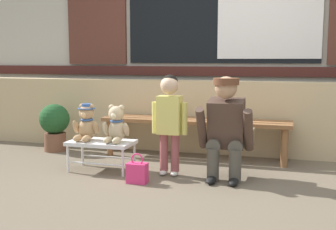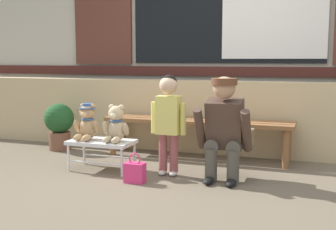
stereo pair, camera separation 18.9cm
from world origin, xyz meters
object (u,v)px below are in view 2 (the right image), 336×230
object	(u,v)px
teddy_bear_with_hat	(87,122)
potted_plant	(59,124)
teddy_bear_plain	(116,125)
small_display_bench	(102,144)
adult_crouching	(225,128)
handbag_on_ground	(135,172)
wooden_bench_long	(197,125)
child_standing	(168,114)

from	to	relation	value
teddy_bear_with_hat	potted_plant	distance (m)	1.05
teddy_bear_plain	teddy_bear_with_hat	bearing A→B (deg)	179.87
teddy_bear_plain	potted_plant	bearing A→B (deg)	148.17
small_display_bench	adult_crouching	size ratio (longest dim) A/B	0.67
adult_crouching	potted_plant	distance (m)	2.28
adult_crouching	handbag_on_ground	size ratio (longest dim) A/B	3.49
wooden_bench_long	teddy_bear_plain	xyz separation A→B (m)	(-0.60, -0.80, 0.09)
adult_crouching	handbag_on_ground	bearing A→B (deg)	-155.40
teddy_bear_with_hat	teddy_bear_plain	distance (m)	0.32
child_standing	potted_plant	xyz separation A→B (m)	(-1.63, 0.65, -0.27)
wooden_bench_long	potted_plant	bearing A→B (deg)	-176.15
teddy_bear_plain	child_standing	distance (m)	0.55
adult_crouching	potted_plant	bearing A→B (deg)	163.57
teddy_bear_plain	adult_crouching	size ratio (longest dim) A/B	0.38
potted_plant	teddy_bear_with_hat	bearing A→B (deg)	-41.15
child_standing	handbag_on_ground	world-z (taller)	child_standing
small_display_bench	child_standing	distance (m)	0.77
teddy_bear_with_hat	handbag_on_ground	size ratio (longest dim) A/B	1.34
potted_plant	handbag_on_ground	bearing A→B (deg)	-34.50
potted_plant	child_standing	bearing A→B (deg)	-21.63
potted_plant	wooden_bench_long	bearing A→B (deg)	3.85
wooden_bench_long	teddy_bear_with_hat	xyz separation A→B (m)	(-0.92, -0.80, 0.10)
adult_crouching	handbag_on_ground	xyz separation A→B (m)	(-0.75, -0.34, -0.38)
teddy_bear_plain	child_standing	bearing A→B (deg)	3.89
wooden_bench_long	child_standing	distance (m)	0.80
teddy_bear_plain	handbag_on_ground	world-z (taller)	teddy_bear_plain
wooden_bench_long	small_display_bench	size ratio (longest dim) A/B	3.28
small_display_bench	teddy_bear_plain	distance (m)	0.25
handbag_on_ground	teddy_bear_with_hat	bearing A→B (deg)	155.18
small_display_bench	child_standing	bearing A→B (deg)	3.11
adult_crouching	handbag_on_ground	world-z (taller)	adult_crouching
teddy_bear_plain	adult_crouching	bearing A→B (deg)	2.23
teddy_bear_plain	handbag_on_ground	xyz separation A→B (m)	(0.33, -0.30, -0.37)
potted_plant	small_display_bench	bearing A→B (deg)	-36.05
wooden_bench_long	teddy_bear_plain	bearing A→B (deg)	-126.96
handbag_on_ground	potted_plant	xyz separation A→B (m)	(-1.43, 0.98, 0.23)
wooden_bench_long	adult_crouching	bearing A→B (deg)	-57.87
teddy_bear_with_hat	child_standing	bearing A→B (deg)	2.38
teddy_bear_with_hat	small_display_bench	bearing A→B (deg)	-0.77
teddy_bear_with_hat	child_standing	size ratio (longest dim) A/B	0.38
wooden_bench_long	teddy_bear_plain	world-z (taller)	teddy_bear_plain
child_standing	adult_crouching	xyz separation A→B (m)	(0.54, 0.01, -0.11)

